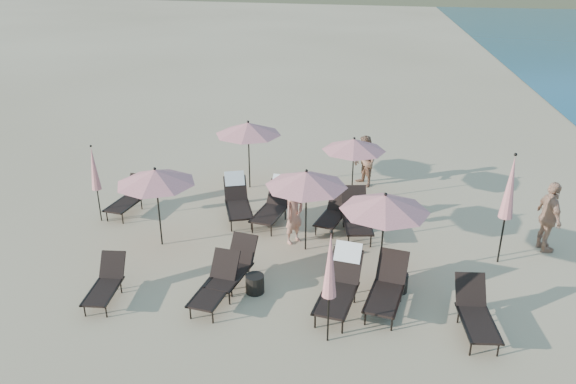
# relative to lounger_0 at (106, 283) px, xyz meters

# --- Properties ---
(ground) EXTENTS (800.00, 800.00, 0.00)m
(ground) POSITION_rel_lounger_0_xyz_m (4.61, 0.37, -0.39)
(ground) COLOR #D6BA8C
(ground) RESTS_ON ground
(lounger_0) EXTENTS (0.66, 1.50, 0.84)m
(lounger_0) POSITION_rel_lounger_0_xyz_m (0.00, 0.00, 0.00)
(lounger_0) COLOR black
(lounger_0) RESTS_ON ground
(lounger_1) EXTENTS (0.88, 1.69, 0.93)m
(lounger_1) POSITION_rel_lounger_0_xyz_m (2.41, 0.22, 0.04)
(lounger_1) COLOR black
(lounger_1) RESTS_ON ground
(lounger_2) EXTENTS (0.98, 1.76, 0.96)m
(lounger_2) POSITION_rel_lounger_0_xyz_m (2.63, 0.95, 0.05)
(lounger_2) COLOR black
(lounger_2) RESTS_ON ground
(lounger_3) EXTENTS (1.02, 1.96, 1.16)m
(lounger_3) POSITION_rel_lounger_0_xyz_m (5.07, 0.45, 0.16)
(lounger_3) COLOR black
(lounger_3) RESTS_ON ground
(lounger_4) EXTENTS (1.02, 1.84, 1.00)m
(lounger_4) POSITION_rel_lounger_0_xyz_m (6.06, 0.53, 0.07)
(lounger_4) COLOR black
(lounger_4) RESTS_ON ground
(lounger_5) EXTENTS (0.76, 1.68, 0.94)m
(lounger_5) POSITION_rel_lounger_0_xyz_m (7.79, -0.11, 0.04)
(lounger_5) COLOR black
(lounger_5) RESTS_ON ground
(lounger_6) EXTENTS (0.88, 1.70, 0.93)m
(lounger_6) POSITION_rel_lounger_0_xyz_m (-1.28, 4.35, 0.04)
(lounger_6) COLOR black
(lounger_6) RESTS_ON ground
(lounger_7) EXTENTS (1.19, 1.91, 1.13)m
(lounger_7) POSITION_rel_lounger_0_xyz_m (1.94, 4.47, 0.14)
(lounger_7) COLOR black
(lounger_7) RESTS_ON ground
(lounger_8) EXTENTS (1.02, 1.91, 1.13)m
(lounger_8) POSITION_rel_lounger_0_xyz_m (3.02, 4.33, 0.15)
(lounger_8) COLOR black
(lounger_8) RESTS_ON ground
(lounger_9) EXTENTS (0.96, 1.60, 0.87)m
(lounger_9) POSITION_rel_lounger_0_xyz_m (4.69, 4.20, 0.01)
(lounger_9) COLOR black
(lounger_9) RESTS_ON ground
(lounger_10) EXTENTS (0.95, 1.92, 1.06)m
(lounger_10) POSITION_rel_lounger_0_xyz_m (5.32, 3.93, 0.10)
(lounger_10) COLOR black
(lounger_10) RESTS_ON ground
(umbrella_open_0) EXTENTS (2.00, 2.00, 2.15)m
(umbrella_open_0) POSITION_rel_lounger_0_xyz_m (0.34, 2.54, 1.50)
(umbrella_open_0) COLOR black
(umbrella_open_0) RESTS_ON ground
(umbrella_open_1) EXTENTS (2.04, 2.04, 2.20)m
(umbrella_open_1) POSITION_rel_lounger_0_xyz_m (4.08, 2.79, 1.55)
(umbrella_open_1) COLOR black
(umbrella_open_1) RESTS_ON ground
(umbrella_open_2) EXTENTS (2.02, 2.02, 2.18)m
(umbrella_open_2) POSITION_rel_lounger_0_xyz_m (5.94, 1.65, 1.53)
(umbrella_open_2) COLOR black
(umbrella_open_2) RESTS_ON ground
(umbrella_open_3) EXTENTS (2.08, 2.08, 2.23)m
(umbrella_open_3) POSITION_rel_lounger_0_xyz_m (1.86, 6.64, 1.58)
(umbrella_open_3) COLOR black
(umbrella_open_3) RESTS_ON ground
(umbrella_open_4) EXTENTS (1.90, 1.90, 2.04)m
(umbrella_open_4) POSITION_rel_lounger_0_xyz_m (5.15, 6.00, 1.41)
(umbrella_open_4) COLOR black
(umbrella_open_4) RESTS_ON ground
(umbrella_closed_0) EXTENTS (0.28, 0.28, 2.43)m
(umbrella_closed_0) POSITION_rel_lounger_0_xyz_m (4.90, -0.81, 1.30)
(umbrella_closed_0) COLOR black
(umbrella_closed_0) RESTS_ON ground
(umbrella_closed_1) EXTENTS (0.33, 0.33, 2.84)m
(umbrella_closed_1) POSITION_rel_lounger_0_xyz_m (8.84, 2.79, 1.58)
(umbrella_closed_1) COLOR black
(umbrella_closed_1) RESTS_ON ground
(umbrella_closed_2) EXTENTS (0.26, 0.26, 2.26)m
(umbrella_closed_2) POSITION_rel_lounger_0_xyz_m (-1.84, 3.66, 1.18)
(umbrella_closed_2) COLOR black
(umbrella_closed_2) RESTS_ON ground
(side_table_0) EXTENTS (0.42, 0.42, 0.43)m
(side_table_0) POSITION_rel_lounger_0_xyz_m (3.17, 0.68, -0.18)
(side_table_0) COLOR black
(side_table_0) RESTS_ON ground
(side_table_1) EXTENTS (0.42, 0.42, 0.45)m
(side_table_1) POSITION_rel_lounger_0_xyz_m (6.34, 1.15, -0.17)
(side_table_1) COLOR black
(side_table_1) RESTS_ON ground
(beachgoer_a) EXTENTS (0.65, 0.67, 1.55)m
(beachgoer_a) POSITION_rel_lounger_0_xyz_m (3.74, 3.15, 0.38)
(beachgoer_a) COLOR tan
(beachgoer_a) RESTS_ON ground
(beachgoer_b) EXTENTS (0.98, 1.03, 1.67)m
(beachgoer_b) POSITION_rel_lounger_0_xyz_m (5.51, 7.29, 0.44)
(beachgoer_b) COLOR #92664B
(beachgoer_b) RESTS_ON ground
(beachgoer_c) EXTENTS (0.64, 1.15, 1.86)m
(beachgoer_c) POSITION_rel_lounger_0_xyz_m (10.10, 3.57, 0.54)
(beachgoer_c) COLOR tan
(beachgoer_c) RESTS_ON ground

